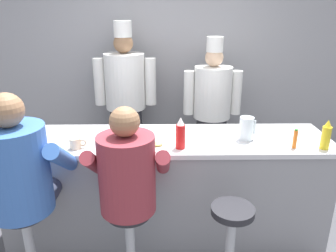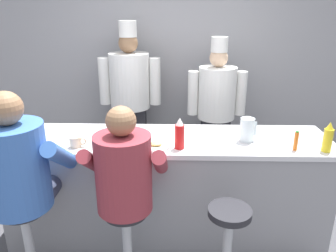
{
  "view_description": "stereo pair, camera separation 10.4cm",
  "coord_description": "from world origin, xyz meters",
  "px_view_note": "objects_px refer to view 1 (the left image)",
  "views": [
    {
      "loc": [
        -0.03,
        -2.22,
        2.01
      ],
      "look_at": [
        0.01,
        0.31,
        1.1
      ],
      "focal_mm": 35.0,
      "sensor_mm": 36.0,
      "label": 1
    },
    {
      "loc": [
        0.08,
        -2.22,
        2.01
      ],
      "look_at": [
        0.01,
        0.31,
        1.1
      ],
      "focal_mm": 35.0,
      "sensor_mm": 36.0,
      "label": 2
    }
  ],
  "objects_px": {
    "diner_seated_blue": "(20,173)",
    "empty_stool_round": "(231,235)",
    "diner_seated_maroon": "(128,178)",
    "hot_sauce_bottle_orange": "(295,139)",
    "cook_in_whites_far": "(212,105)",
    "cereal_bowl": "(33,140)",
    "cook_in_whites_near": "(126,95)",
    "breakfast_plate": "(156,146)",
    "coffee_mug_tan": "(76,143)",
    "mustard_bottle_yellow": "(326,136)",
    "water_pitcher_clear": "(246,129)",
    "ketchup_bottle_red": "(180,134)"
  },
  "relations": [
    {
      "from": "hot_sauce_bottle_orange",
      "to": "diner_seated_maroon",
      "type": "bearing_deg",
      "value": -164.07
    },
    {
      "from": "mustard_bottle_yellow",
      "to": "cook_in_whites_near",
      "type": "height_order",
      "value": "cook_in_whites_near"
    },
    {
      "from": "ketchup_bottle_red",
      "to": "mustard_bottle_yellow",
      "type": "relative_size",
      "value": 1.07
    },
    {
      "from": "water_pitcher_clear",
      "to": "coffee_mug_tan",
      "type": "distance_m",
      "value": 1.38
    },
    {
      "from": "diner_seated_blue",
      "to": "empty_stool_round",
      "type": "distance_m",
      "value": 1.54
    },
    {
      "from": "breakfast_plate",
      "to": "empty_stool_round",
      "type": "xyz_separation_m",
      "value": [
        0.54,
        -0.42,
        -0.52
      ]
    },
    {
      "from": "breakfast_plate",
      "to": "diner_seated_blue",
      "type": "height_order",
      "value": "diner_seated_blue"
    },
    {
      "from": "breakfast_plate",
      "to": "coffee_mug_tan",
      "type": "relative_size",
      "value": 1.69
    },
    {
      "from": "ketchup_bottle_red",
      "to": "cereal_bowl",
      "type": "distance_m",
      "value": 1.2
    },
    {
      "from": "water_pitcher_clear",
      "to": "diner_seated_blue",
      "type": "xyz_separation_m",
      "value": [
        -1.66,
        -0.54,
        -0.11
      ]
    },
    {
      "from": "water_pitcher_clear",
      "to": "cereal_bowl",
      "type": "bearing_deg",
      "value": -178.64
    },
    {
      "from": "breakfast_plate",
      "to": "empty_stool_round",
      "type": "bearing_deg",
      "value": -37.77
    },
    {
      "from": "diner_seated_blue",
      "to": "water_pitcher_clear",
      "type": "bearing_deg",
      "value": 17.96
    },
    {
      "from": "cook_in_whites_far",
      "to": "empty_stool_round",
      "type": "bearing_deg",
      "value": -92.92
    },
    {
      "from": "mustard_bottle_yellow",
      "to": "cereal_bowl",
      "type": "height_order",
      "value": "mustard_bottle_yellow"
    },
    {
      "from": "ketchup_bottle_red",
      "to": "hot_sauce_bottle_orange",
      "type": "height_order",
      "value": "ketchup_bottle_red"
    },
    {
      "from": "diner_seated_blue",
      "to": "diner_seated_maroon",
      "type": "height_order",
      "value": "diner_seated_blue"
    },
    {
      "from": "mustard_bottle_yellow",
      "to": "breakfast_plate",
      "type": "bearing_deg",
      "value": 178.3
    },
    {
      "from": "ketchup_bottle_red",
      "to": "cook_in_whites_near",
      "type": "height_order",
      "value": "cook_in_whites_near"
    },
    {
      "from": "diner_seated_maroon",
      "to": "cook_in_whites_near",
      "type": "bearing_deg",
      "value": 96.43
    },
    {
      "from": "empty_stool_round",
      "to": "hot_sauce_bottle_orange",
      "type": "bearing_deg",
      "value": 36.15
    },
    {
      "from": "breakfast_plate",
      "to": "diner_seated_maroon",
      "type": "height_order",
      "value": "diner_seated_maroon"
    },
    {
      "from": "water_pitcher_clear",
      "to": "cook_in_whites_far",
      "type": "relative_size",
      "value": 0.11
    },
    {
      "from": "diner_seated_maroon",
      "to": "empty_stool_round",
      "type": "xyz_separation_m",
      "value": [
        0.73,
        -0.03,
        -0.46
      ]
    },
    {
      "from": "mustard_bottle_yellow",
      "to": "water_pitcher_clear",
      "type": "height_order",
      "value": "mustard_bottle_yellow"
    },
    {
      "from": "empty_stool_round",
      "to": "cook_in_whites_near",
      "type": "bearing_deg",
      "value": 116.4
    },
    {
      "from": "cereal_bowl",
      "to": "cook_in_whites_far",
      "type": "height_order",
      "value": "cook_in_whites_far"
    },
    {
      "from": "diner_seated_maroon",
      "to": "empty_stool_round",
      "type": "height_order",
      "value": "diner_seated_maroon"
    },
    {
      "from": "coffee_mug_tan",
      "to": "diner_seated_blue",
      "type": "distance_m",
      "value": 0.48
    },
    {
      "from": "mustard_bottle_yellow",
      "to": "cereal_bowl",
      "type": "bearing_deg",
      "value": 176.19
    },
    {
      "from": "coffee_mug_tan",
      "to": "diner_seated_maroon",
      "type": "relative_size",
      "value": 0.09
    },
    {
      "from": "ketchup_bottle_red",
      "to": "mustard_bottle_yellow",
      "type": "height_order",
      "value": "ketchup_bottle_red"
    },
    {
      "from": "cereal_bowl",
      "to": "water_pitcher_clear",
      "type": "bearing_deg",
      "value": 1.36
    },
    {
      "from": "diner_seated_maroon",
      "to": "cook_in_whites_far",
      "type": "bearing_deg",
      "value": 64.47
    },
    {
      "from": "diner_seated_maroon",
      "to": "hot_sauce_bottle_orange",
      "type": "bearing_deg",
      "value": 15.93
    },
    {
      "from": "mustard_bottle_yellow",
      "to": "cook_in_whites_far",
      "type": "xyz_separation_m",
      "value": [
        -0.68,
        1.36,
        -0.14
      ]
    },
    {
      "from": "diner_seated_blue",
      "to": "cook_in_whites_near",
      "type": "distance_m",
      "value": 1.92
    },
    {
      "from": "cereal_bowl",
      "to": "cook_in_whites_near",
      "type": "bearing_deg",
      "value": 65.86
    },
    {
      "from": "ketchup_bottle_red",
      "to": "diner_seated_blue",
      "type": "height_order",
      "value": "diner_seated_blue"
    },
    {
      "from": "hot_sauce_bottle_orange",
      "to": "cook_in_whites_far",
      "type": "bearing_deg",
      "value": 108.49
    },
    {
      "from": "coffee_mug_tan",
      "to": "mustard_bottle_yellow",
      "type": "bearing_deg",
      "value": -0.99
    },
    {
      "from": "empty_stool_round",
      "to": "cook_in_whites_far",
      "type": "xyz_separation_m",
      "value": [
        0.09,
        1.74,
        0.48
      ]
    },
    {
      "from": "ketchup_bottle_red",
      "to": "coffee_mug_tan",
      "type": "xyz_separation_m",
      "value": [
        -0.81,
        0.0,
        -0.07
      ]
    },
    {
      "from": "water_pitcher_clear",
      "to": "empty_stool_round",
      "type": "xyz_separation_m",
      "value": [
        -0.2,
        -0.57,
        -0.61
      ]
    },
    {
      "from": "breakfast_plate",
      "to": "cook_in_whites_far",
      "type": "xyz_separation_m",
      "value": [
        0.63,
        1.32,
        -0.05
      ]
    },
    {
      "from": "water_pitcher_clear",
      "to": "breakfast_plate",
      "type": "relative_size",
      "value": 0.86
    },
    {
      "from": "ketchup_bottle_red",
      "to": "coffee_mug_tan",
      "type": "height_order",
      "value": "ketchup_bottle_red"
    },
    {
      "from": "empty_stool_round",
      "to": "cook_in_whites_near",
      "type": "height_order",
      "value": "cook_in_whites_near"
    },
    {
      "from": "diner_seated_maroon",
      "to": "water_pitcher_clear",
      "type": "bearing_deg",
      "value": 30.26
    },
    {
      "from": "ketchup_bottle_red",
      "to": "diner_seated_blue",
      "type": "relative_size",
      "value": 0.16
    }
  ]
}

